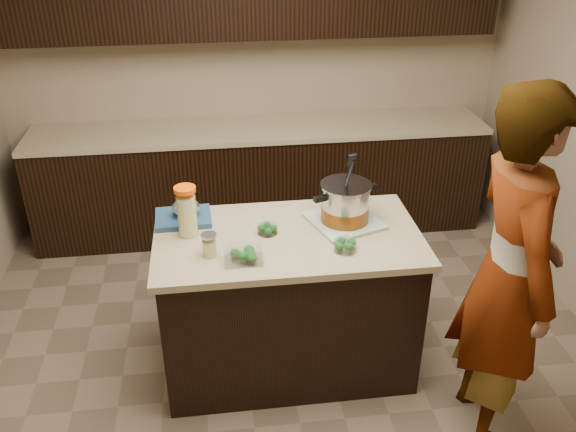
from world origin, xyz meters
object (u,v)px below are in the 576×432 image
stock_pot (345,205)px  lemonade_pitcher (187,213)px  island (288,301)px  person (509,276)px

stock_pot → lemonade_pitcher: (-0.87, -0.02, 0.02)m
island → lemonade_pitcher: size_ratio=5.14×
island → lemonade_pitcher: 0.79m
island → person: bearing=-31.7°
stock_pot → person: person is taller
stock_pot → lemonade_pitcher: 0.87m
person → stock_pot: bearing=47.1°
stock_pot → island: bearing=177.1°
stock_pot → lemonade_pitcher: size_ratio=1.42×
island → lemonade_pitcher: bearing=171.7°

